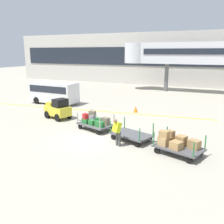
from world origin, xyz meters
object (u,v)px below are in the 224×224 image
at_px(baggage_cart_lead, 95,122).
at_px(safety_cone_far, 136,109).
at_px(baggage_cart_middle, 131,135).
at_px(baggage_cart_tail, 177,143).
at_px(shuttle_van, 54,91).
at_px(baggage_handler, 117,131).
at_px(baggage_tug, 58,109).

relative_size(baggage_cart_lead, safety_cone_far, 5.59).
bearing_deg(baggage_cart_middle, baggage_cart_tail, -18.04).
xyz_separation_m(shuttle_van, safety_cone_far, (8.57, -0.14, -0.96)).
distance_m(baggage_cart_tail, baggage_handler, 3.16).
height_order(baggage_cart_lead, baggage_handler, baggage_handler).
relative_size(baggage_tug, baggage_cart_tail, 0.76).
bearing_deg(baggage_cart_middle, baggage_tug, 161.58).
bearing_deg(baggage_cart_tail, baggage_handler, -175.16).
xyz_separation_m(baggage_cart_lead, shuttle_van, (-7.71, 5.80, 0.72)).
distance_m(baggage_handler, safety_cone_far, 7.98).
distance_m(baggage_tug, shuttle_van, 5.91).
xyz_separation_m(baggage_cart_lead, baggage_cart_middle, (2.86, -0.98, -0.17)).
xyz_separation_m(baggage_cart_tail, baggage_handler, (-3.13, -0.27, 0.31)).
relative_size(baggage_cart_tail, shuttle_van, 0.63).
bearing_deg(safety_cone_far, baggage_cart_middle, -73.22).
xyz_separation_m(baggage_tug, baggage_cart_middle, (6.79, -2.26, -0.41)).
height_order(baggage_cart_middle, shuttle_van, shuttle_van).
bearing_deg(baggage_handler, baggage_cart_tail, 4.84).
distance_m(baggage_cart_lead, baggage_handler, 3.29).
relative_size(shuttle_van, safety_cone_far, 8.89).
height_order(baggage_cart_middle, baggage_handler, baggage_handler).
bearing_deg(baggage_cart_tail, shuttle_van, 150.04).
distance_m(baggage_cart_tail, safety_cone_far, 8.91).
distance_m(baggage_cart_middle, shuttle_van, 12.59).
distance_m(baggage_cart_lead, safety_cone_far, 5.73).
bearing_deg(baggage_cart_tail, baggage_cart_middle, 161.96).
height_order(baggage_tug, shuttle_van, shuttle_van).
xyz_separation_m(baggage_cart_tail, safety_cone_far, (-4.75, 7.53, -0.28)).
relative_size(baggage_cart_middle, shuttle_van, 0.63).
xyz_separation_m(baggage_cart_middle, shuttle_van, (-10.57, 6.78, 0.89)).
bearing_deg(safety_cone_far, baggage_cart_tail, -57.79).
bearing_deg(shuttle_van, baggage_cart_lead, -36.97).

